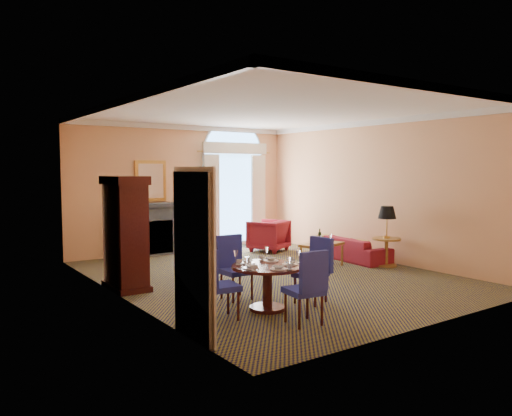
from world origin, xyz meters
TOP-DOWN VIEW (x-y plane):
  - ground at (0.00, 0.00)m, footprint 7.50×7.50m
  - room_envelope at (-0.03, 0.67)m, footprint 6.04×7.52m
  - armoire at (-2.72, 0.57)m, footprint 0.57×1.00m
  - dining_table at (-1.47, -1.91)m, footprint 1.07×1.07m
  - dining_chair_north at (-1.52, -1.03)m, footprint 0.47×0.48m
  - dining_chair_south at (-1.47, -2.83)m, footprint 0.51×0.51m
  - dining_chair_east at (-0.58, -1.98)m, footprint 0.58×0.58m
  - dining_chair_west at (-2.37, -1.91)m, footprint 0.52×0.52m
  - sofa at (2.55, 0.21)m, footprint 0.85×1.86m
  - armchair at (1.71, 2.39)m, footprint 1.15×1.16m
  - coffee_table at (1.46, 0.12)m, footprint 1.09×0.78m
  - side_table at (2.60, -0.68)m, footprint 0.61×0.61m

SIDE VIEW (x-z plane):
  - ground at x=0.00m, z-range 0.00..0.00m
  - sofa at x=2.55m, z-range 0.00..0.53m
  - armchair at x=1.71m, z-range 0.00..0.80m
  - coffee_table at x=1.46m, z-range 0.04..0.87m
  - dining_table at x=-1.47m, z-range 0.08..0.95m
  - dining_chair_north at x=-1.52m, z-range 0.07..1.09m
  - dining_chair_south at x=-1.47m, z-range 0.07..1.09m
  - dining_chair_east at x=-0.58m, z-range 0.07..1.09m
  - dining_chair_west at x=-2.37m, z-range 0.07..1.09m
  - side_table at x=2.60m, z-range 0.18..1.45m
  - armoire at x=-2.72m, z-range -0.04..1.93m
  - room_envelope at x=-0.03m, z-range 0.78..4.23m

